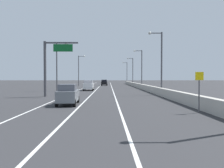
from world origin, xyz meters
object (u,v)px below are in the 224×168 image
Objects in this scene: lamp_post_left_far at (79,68)px; speed_advisory_sign at (199,89)px; lamp_post_right_fourth at (132,69)px; lamp_post_right_fifth at (126,71)px; car_white_0 at (89,85)px; lamp_post_left_mid at (58,63)px; lamp_post_right_third at (141,66)px; car_black_1 at (104,83)px; overhead_sign_gantry at (50,62)px; car_gray_2 at (68,94)px; lamp_post_right_second at (160,58)px.

speed_advisory_sign is at bearing -74.65° from lamp_post_left_far.
lamp_post_right_fourth is 1.00× the size of lamp_post_right_fifth.
lamp_post_left_mid is at bearing -164.20° from car_white_0.
lamp_post_right_fifth is (-0.01, 46.89, 0.00)m from lamp_post_right_third.
car_black_1 is (7.70, 2.85, -4.51)m from lamp_post_left_far.
lamp_post_left_far is (-1.17, 41.91, 0.73)m from overhead_sign_gantry.
car_gray_2 is at bearing -108.13° from lamp_post_right_third.
lamp_post_left_far is at bearing -159.67° from car_black_1.
lamp_post_left_far is 2.03× the size of car_gray_2.
car_black_1 is (-9.02, 41.67, -4.51)m from lamp_post_right_second.
lamp_post_right_third is 22.95m from lamp_post_left_far.
lamp_post_right_third is at bearing -89.99° from lamp_post_right_fifth.
speed_advisory_sign is at bearing -91.36° from lamp_post_right_fourth.
car_gray_2 is at bearing -89.67° from car_white_0.
overhead_sign_gantry is at bearing -102.18° from lamp_post_right_fifth.
car_gray_2 is (-11.84, -83.08, -4.47)m from lamp_post_right_fifth.
car_white_0 is at bearing 75.90° from overhead_sign_gantry.
lamp_post_right_fourth is at bearing 88.64° from speed_advisory_sign.
lamp_post_left_far is 27.35m from car_white_0.
overhead_sign_gantry is at bearing -107.79° from lamp_post_right_fourth.
lamp_post_right_fifth is 59.41m from car_white_0.
lamp_post_right_fourth reaches higher than overhead_sign_gantry.
car_gray_2 is (0.14, -25.05, -0.04)m from car_white_0.
lamp_post_right_fourth is (16.04, 49.98, 0.73)m from overhead_sign_gantry.
car_white_0 is at bearing 15.80° from lamp_post_left_mid.
lamp_post_right_second is 70.33m from lamp_post_right_fifth.
overhead_sign_gantry is 15.86m from lamp_post_right_second.
speed_advisory_sign reaches higher than car_white_0.
lamp_post_right_fourth is 61.00m from car_gray_2.
lamp_post_right_fourth is 2.26× the size of car_black_1.
lamp_post_right_second reaches higher than car_black_1.
lamp_post_left_far reaches higher than overhead_sign_gantry.
overhead_sign_gantry is at bearing -104.10° from car_white_0.
overhead_sign_gantry is at bearing 112.56° from car_gray_2.
lamp_post_right_third is 20.97m from car_black_1.
lamp_post_left_mid is at bearing -106.53° from lamp_post_right_fifth.
lamp_post_right_third is at bearing 71.87° from car_gray_2.
lamp_post_right_fifth reaches higher than car_white_0.
car_white_0 reaches higher than car_gray_2.
car_gray_2 is (-10.48, 5.49, -0.78)m from speed_advisory_sign.
speed_advisory_sign is (14.49, -15.14, -2.96)m from overhead_sign_gantry.
car_white_0 is at bearing -137.12° from lamp_post_right_third.
overhead_sign_gantry is at bearing -88.40° from lamp_post_left_far.
lamp_post_right_fifth and lamp_post_left_far have the same top height.
overhead_sign_gantry is 30.92m from lamp_post_right_third.
lamp_post_right_second and lamp_post_left_far have the same top height.
lamp_post_right_fifth is (0.31, 70.33, 0.00)m from lamp_post_right_second.
lamp_post_right_second is 17.53m from car_white_0.
lamp_post_left_mid is (-17.89, -36.20, 0.00)m from lamp_post_right_fourth.
lamp_post_right_fourth is 11.75m from car_black_1.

